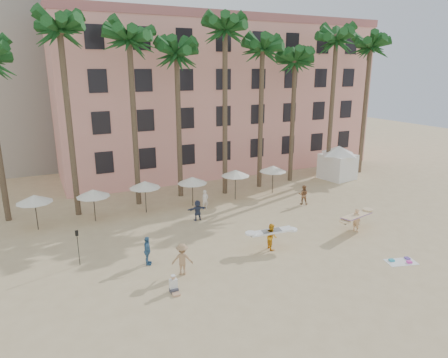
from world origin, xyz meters
TOP-DOWN VIEW (x-y plane):
  - ground at (0.00, 0.00)m, footprint 120.00×120.00m
  - pink_hotel at (7.00, 26.00)m, footprint 35.00×14.00m
  - palm_row at (0.51, 15.00)m, footprint 44.40×5.40m
  - umbrella_row at (-3.00, 12.50)m, footprint 22.50×2.70m
  - cabana at (15.87, 13.94)m, footprint 5.22×5.22m
  - beach_towel at (6.62, -2.50)m, footprint 2.01×1.46m
  - carrier_yellow at (7.53, 2.33)m, footprint 3.40×1.82m
  - carrier_white at (0.50, 2.49)m, footprint 2.84×1.34m
  - beachgoers at (-2.08, 6.03)m, footprint 15.85×10.17m
  - paddle at (-10.93, 5.49)m, footprint 0.18×0.04m
  - seated_man at (-6.86, 0.24)m, footprint 0.41×0.72m

SIDE VIEW (x-z plane):
  - ground at x=0.00m, z-range 0.00..0.00m
  - beach_towel at x=6.62m, z-range -0.04..0.10m
  - seated_man at x=-6.86m, z-range -0.14..0.79m
  - beachgoers at x=-2.08m, z-range -0.06..1.79m
  - carrier_white at x=0.50m, z-range 0.06..1.77m
  - carrier_yellow at x=7.53m, z-range 0.13..1.83m
  - paddle at x=-10.93m, z-range 0.30..2.52m
  - cabana at x=15.87m, z-range 0.32..3.82m
  - umbrella_row at x=-3.00m, z-range 0.97..3.69m
  - pink_hotel at x=7.00m, z-range 0.00..16.00m
  - palm_row at x=0.51m, z-range 4.82..21.12m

